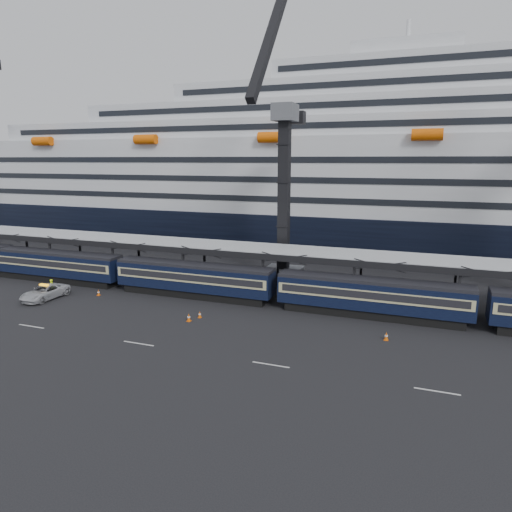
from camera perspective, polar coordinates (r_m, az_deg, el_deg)
The scene contains 11 objects.
ground at distance 38.58m, azimuth 24.62°, elevation -12.95°, with size 260.00×260.00×0.00m, color black.
train at distance 47.05m, azimuth 18.35°, elevation -5.13°, with size 133.05×3.00×4.05m.
canopy at distance 50.31m, azimuth 24.04°, elevation -0.88°, with size 130.00×6.25×5.53m.
cruise_ship at distance 81.20m, azimuth 22.35°, elevation 8.84°, with size 214.09×28.84×34.00m.
crane_dark_near at distance 56.20m, azimuth 3.41°, elevation 8.27°, with size 4.50×17.75×35.08m.
pickup_truck at distance 57.09m, azimuth -24.90°, elevation -4.13°, with size 2.65×5.74×1.60m, color #A6A7AD.
worker at distance 58.43m, azimuth -24.13°, elevation -3.56°, with size 0.69×0.45×1.90m, color #D4F50C.
traffic_cone_a at distance 56.35m, azimuth -19.09°, elevation -4.33°, with size 0.36×0.36×0.73m.
traffic_cone_b at distance 45.51m, azimuth -8.40°, elevation -7.59°, with size 0.41×0.41×0.82m.
traffic_cone_c at distance 46.37m, azimuth -7.05°, elevation -7.26°, with size 0.35×0.35×0.69m.
traffic_cone_d at distance 42.15m, azimuth 15.97°, elevation -9.59°, with size 0.39×0.39×0.78m.
Camera 1 is at (-3.79, -35.10, 15.56)m, focal length 32.00 mm.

